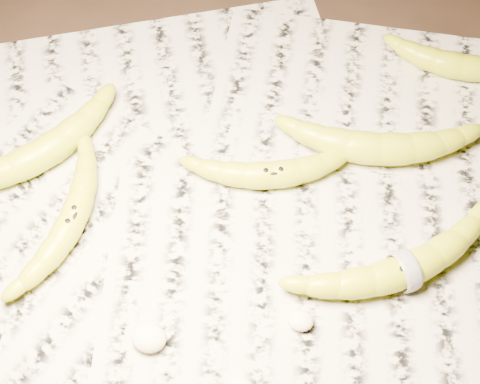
% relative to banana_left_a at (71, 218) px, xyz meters
% --- Properties ---
extents(ground, '(3.00, 3.00, 0.00)m').
position_rel_banana_left_a_xyz_m(ground, '(0.21, 0.05, -0.02)').
color(ground, black).
rests_on(ground, ground).
extents(newspaper_patch, '(0.90, 0.70, 0.01)m').
position_rel_banana_left_a_xyz_m(newspaper_patch, '(0.20, 0.03, -0.02)').
color(newspaper_patch, '#B2AD99').
rests_on(newspaper_patch, ground).
extents(banana_left_a, '(0.08, 0.20, 0.03)m').
position_rel_banana_left_a_xyz_m(banana_left_a, '(0.00, 0.00, 0.00)').
color(banana_left_a, gold).
rests_on(banana_left_a, newspaper_patch).
extents(banana_left_b, '(0.19, 0.19, 0.04)m').
position_rel_banana_left_a_xyz_m(banana_left_b, '(-0.06, 0.08, 0.00)').
color(banana_left_b, gold).
rests_on(banana_left_b, newspaper_patch).
extents(banana_center, '(0.19, 0.10, 0.03)m').
position_rel_banana_left_a_xyz_m(banana_center, '(0.22, 0.10, 0.00)').
color(banana_center, gold).
rests_on(banana_center, newspaper_patch).
extents(banana_taped, '(0.23, 0.17, 0.04)m').
position_rel_banana_left_a_xyz_m(banana_taped, '(0.38, -0.00, 0.00)').
color(banana_taped, gold).
rests_on(banana_taped, newspaper_patch).
extents(banana_upper_a, '(0.22, 0.09, 0.04)m').
position_rel_banana_left_a_xyz_m(banana_upper_a, '(0.34, 0.15, 0.00)').
color(banana_upper_a, gold).
rests_on(banana_upper_a, newspaper_patch).
extents(banana_upper_b, '(0.17, 0.06, 0.04)m').
position_rel_banana_left_a_xyz_m(banana_upper_b, '(0.44, 0.30, 0.00)').
color(banana_upper_b, gold).
rests_on(banana_upper_b, newspaper_patch).
extents(measuring_tape, '(0.03, 0.04, 0.05)m').
position_rel_banana_left_a_xyz_m(measuring_tape, '(0.38, -0.00, 0.00)').
color(measuring_tape, white).
rests_on(measuring_tape, newspaper_patch).
extents(flesh_chunk_a, '(0.04, 0.03, 0.02)m').
position_rel_banana_left_a_xyz_m(flesh_chunk_a, '(0.12, -0.12, -0.01)').
color(flesh_chunk_a, beige).
rests_on(flesh_chunk_a, newspaper_patch).
extents(flesh_chunk_c, '(0.03, 0.02, 0.02)m').
position_rel_banana_left_a_xyz_m(flesh_chunk_c, '(0.27, -0.07, -0.01)').
color(flesh_chunk_c, beige).
rests_on(flesh_chunk_c, newspaper_patch).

